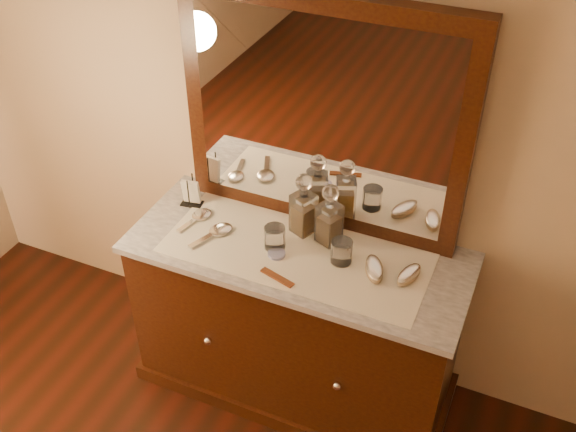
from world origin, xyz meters
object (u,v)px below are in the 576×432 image
object	(u,v)px
dresser_cabinet	(297,324)
napkin_rack	(191,193)
comb	(277,277)
brush_far	(409,275)
brush_near	(374,269)
decanter_left	(303,210)
hand_mirror_inner	(217,232)
decanter_right	(329,220)
pin_dish	(277,254)
mirror_frame	(323,118)
hand_mirror_outer	(199,216)

from	to	relation	value
dresser_cabinet	napkin_rack	xyz separation A→B (m)	(-0.57, 0.11, 0.50)
comb	brush_far	xyz separation A→B (m)	(0.48, 0.21, 0.02)
brush_near	decanter_left	bearing A→B (deg)	159.30
dresser_cabinet	hand_mirror_inner	size ratio (longest dim) A/B	6.18
comb	decanter_right	bearing A→B (deg)	86.78
pin_dish	brush_far	bearing A→B (deg)	8.53
decanter_right	hand_mirror_inner	size ratio (longest dim) A/B	1.25
dresser_cabinet	decanter_left	world-z (taller)	decanter_left
mirror_frame	napkin_rack	size ratio (longest dim) A/B	8.18
pin_dish	decanter_right	distance (m)	0.26
brush_near	pin_dish	bearing A→B (deg)	-172.16
brush_far	decanter_right	bearing A→B (deg)	166.26
mirror_frame	comb	xyz separation A→B (m)	(-0.01, -0.44, -0.49)
brush_far	hand_mirror_inner	distance (m)	0.83
hand_mirror_inner	brush_far	bearing A→B (deg)	3.63
mirror_frame	napkin_rack	xyz separation A→B (m)	(-0.57, -0.14, -0.44)
dresser_cabinet	mirror_frame	xyz separation A→B (m)	(0.00, 0.25, 0.94)
hand_mirror_outer	pin_dish	bearing A→B (deg)	-12.26
decanter_right	comb	bearing A→B (deg)	-108.88
comb	hand_mirror_inner	size ratio (longest dim) A/B	0.68
pin_dish	hand_mirror_outer	size ratio (longest dim) A/B	0.36
mirror_frame	brush_near	world-z (taller)	mirror_frame
dresser_cabinet	brush_near	size ratio (longest dim) A/B	8.29
decanter_right	hand_mirror_outer	distance (m)	0.59
mirror_frame	pin_dish	xyz separation A→B (m)	(-0.07, -0.31, -0.49)
brush_near	dresser_cabinet	bearing A→B (deg)	178.01
pin_dish	decanter_right	xyz separation A→B (m)	(0.16, 0.17, 0.10)
hand_mirror_inner	napkin_rack	bearing A→B (deg)	145.30
comb	hand_mirror_inner	world-z (taller)	hand_mirror_inner
mirror_frame	comb	bearing A→B (deg)	-90.74
brush_far	hand_mirror_outer	size ratio (longest dim) A/B	0.75
decanter_left	brush_near	xyz separation A→B (m)	(0.36, -0.14, -0.09)
mirror_frame	decanter_right	size ratio (longest dim) A/B	4.23
dresser_cabinet	brush_near	bearing A→B (deg)	-1.99
pin_dish	brush_near	distance (m)	0.40
brush_near	comb	bearing A→B (deg)	-151.93
comb	hand_mirror_inner	bearing A→B (deg)	171.97
decanter_left	decanter_right	distance (m)	0.13
brush_far	napkin_rack	bearing A→B (deg)	174.92
decanter_left	pin_dish	bearing A→B (deg)	-101.20
mirror_frame	hand_mirror_inner	size ratio (longest dim) A/B	5.30
comb	decanter_left	distance (m)	0.34
hand_mirror_inner	dresser_cabinet	bearing A→B (deg)	6.24
dresser_cabinet	hand_mirror_outer	world-z (taller)	hand_mirror_outer
pin_dish	brush_near	size ratio (longest dim) A/B	0.43
decanter_right	hand_mirror_inner	bearing A→B (deg)	-162.40
brush_near	mirror_frame	bearing A→B (deg)	142.51
napkin_rack	brush_far	size ratio (longest dim) A/B	0.96
napkin_rack	brush_near	size ratio (longest dim) A/B	0.87
comb	hand_mirror_outer	xyz separation A→B (m)	(-0.48, 0.22, 0.00)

